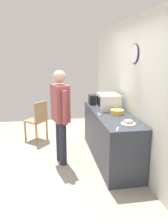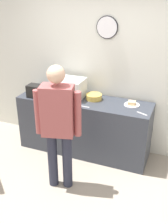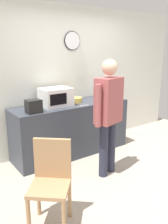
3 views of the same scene
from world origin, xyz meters
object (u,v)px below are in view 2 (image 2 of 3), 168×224
object	(u,v)px
microwave	(68,88)
person_standing	(58,121)
sandwich_plate	(132,104)
toaster	(35,91)
salad_bowl	(94,97)
fork_utensil	(84,107)
spoon_utensil	(142,114)

from	to	relation	value
microwave	person_standing	xyz separation A→B (m)	(0.31, -0.97, -0.07)
microwave	person_standing	world-z (taller)	person_standing
sandwich_plate	person_standing	xyz separation A→B (m)	(-0.71, -1.01, 0.06)
microwave	toaster	xyz separation A→B (m)	(-0.50, -0.20, -0.05)
salad_bowl	fork_utensil	world-z (taller)	salad_bowl
microwave	fork_utensil	world-z (taller)	microwave
sandwich_plate	fork_utensil	size ratio (longest dim) A/B	1.36
sandwich_plate	microwave	bearing A→B (deg)	-177.76
microwave	sandwich_plate	bearing A→B (deg)	2.24
salad_bowl	spoon_utensil	world-z (taller)	salad_bowl
person_standing	salad_bowl	bearing A→B (deg)	84.15
sandwich_plate	person_standing	size ratio (longest dim) A/B	0.13
salad_bowl	person_standing	distance (m)	1.03
salad_bowl	sandwich_plate	bearing A→B (deg)	-1.00
person_standing	microwave	bearing A→B (deg)	107.82
fork_utensil	spoon_utensil	bearing A→B (deg)	5.33
fork_utensil	spoon_utensil	size ratio (longest dim) A/B	1.00
fork_utensil	toaster	bearing A→B (deg)	175.12
microwave	toaster	size ratio (longest dim) A/B	2.27
salad_bowl	person_standing	bearing A→B (deg)	-95.85
salad_bowl	fork_utensil	size ratio (longest dim) A/B	1.48
toaster	fork_utensil	size ratio (longest dim) A/B	1.29
spoon_utensil	salad_bowl	bearing A→B (deg)	162.77
microwave	spoon_utensil	xyz separation A→B (m)	(1.22, -0.20, -0.15)
salad_bowl	person_standing	world-z (taller)	person_standing
sandwich_plate	spoon_utensil	distance (m)	0.31
spoon_utensil	sandwich_plate	bearing A→B (deg)	129.74
salad_bowl	spoon_utensil	bearing A→B (deg)	-17.23
microwave	toaster	world-z (taller)	microwave
toaster	person_standing	distance (m)	1.12
spoon_utensil	toaster	bearing A→B (deg)	-179.87
toaster	person_standing	bearing A→B (deg)	-43.59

